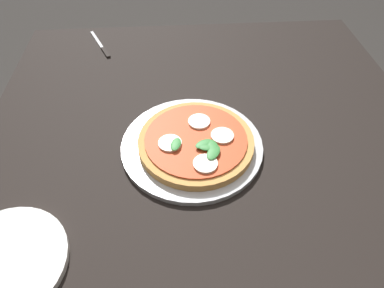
# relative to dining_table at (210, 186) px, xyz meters

# --- Properties ---
(ground_plane) EXTENTS (6.00, 6.00, 0.00)m
(ground_plane) POSITION_rel_dining_table_xyz_m (0.00, 0.00, -0.63)
(ground_plane) COLOR #2D2B28
(dining_table) EXTENTS (1.22, 1.04, 0.72)m
(dining_table) POSITION_rel_dining_table_xyz_m (0.00, 0.00, 0.00)
(dining_table) COLOR black
(dining_table) RESTS_ON ground_plane
(serving_tray) EXTENTS (0.31, 0.31, 0.01)m
(serving_tray) POSITION_rel_dining_table_xyz_m (0.04, 0.04, 0.10)
(serving_tray) COLOR silver
(serving_tray) RESTS_ON dining_table
(pizza) EXTENTS (0.25, 0.25, 0.03)m
(pizza) POSITION_rel_dining_table_xyz_m (0.03, 0.03, 0.12)
(pizza) COLOR tan
(pizza) RESTS_ON serving_tray
(plate_white) EXTENTS (0.21, 0.21, 0.01)m
(plate_white) POSITION_rel_dining_table_xyz_m (-0.21, 0.37, 0.10)
(plate_white) COLOR white
(plate_white) RESTS_ON dining_table
(knife) EXTENTS (0.17, 0.08, 0.01)m
(knife) POSITION_rel_dining_table_xyz_m (0.48, 0.29, 0.10)
(knife) COLOR black
(knife) RESTS_ON dining_table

